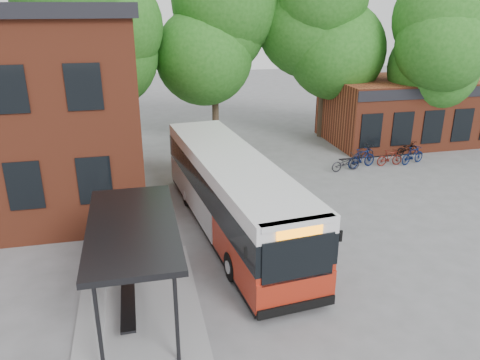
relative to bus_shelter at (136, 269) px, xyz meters
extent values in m
plane|color=slate|center=(4.50, 1.00, -1.45)|extent=(100.00, 100.00, 0.00)
imported|color=#24242A|center=(11.16, 10.11, -1.00)|extent=(1.79, 0.85, 0.90)
imported|color=#0B173F|center=(12.21, 10.38, -0.89)|extent=(1.92, 0.98, 1.11)
imported|color=black|center=(12.81, 11.35, -0.98)|extent=(1.88, 1.29, 0.94)
imported|color=#5C1A13|center=(13.90, 10.36, -0.99)|extent=(1.52, 0.43, 0.91)
imported|color=black|center=(15.86, 11.82, -1.03)|extent=(1.70, 0.97, 0.85)
imported|color=#081641|center=(15.31, 10.35, -0.94)|extent=(1.76, 0.97, 1.02)
camera|label=1|loc=(0.29, -11.77, 7.01)|focal=35.00mm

